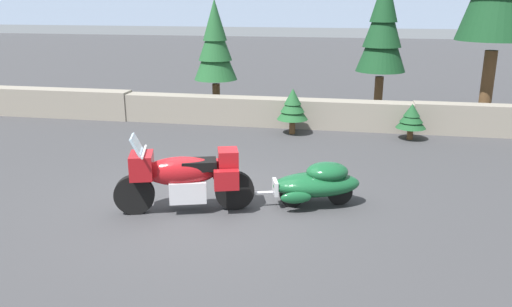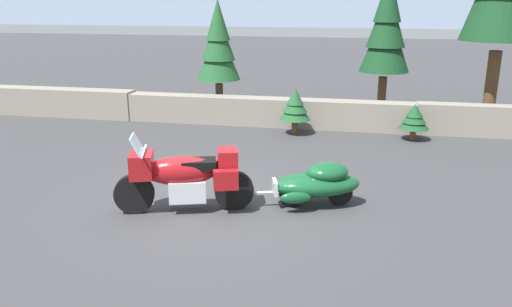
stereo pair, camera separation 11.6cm
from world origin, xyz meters
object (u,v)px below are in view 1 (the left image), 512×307
at_px(touring_motorcycle, 184,176).
at_px(car_shaped_trailer, 317,183).
at_px(pine_tree_far_right, 383,27).
at_px(pine_tree_secondary, 215,44).

height_order(touring_motorcycle, car_shaped_trailer, touring_motorcycle).
height_order(touring_motorcycle, pine_tree_far_right, pine_tree_far_right).
distance_m(touring_motorcycle, pine_tree_secondary, 7.40).
xyz_separation_m(pine_tree_secondary, pine_tree_far_right, (4.76, 0.78, 0.50)).
bearing_deg(car_shaped_trailer, pine_tree_secondary, 118.43).
bearing_deg(pine_tree_secondary, touring_motorcycle, -79.27).
relative_size(touring_motorcycle, car_shaped_trailer, 1.02).
distance_m(car_shaped_trailer, pine_tree_far_right, 7.66).
distance_m(pine_tree_secondary, pine_tree_far_right, 4.84).
bearing_deg(car_shaped_trailer, touring_motorcycle, -162.54).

